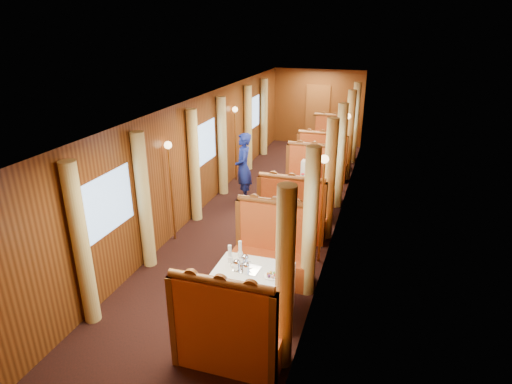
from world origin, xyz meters
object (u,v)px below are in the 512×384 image
at_px(teapot_back, 245,262).
at_px(rose_vase_far, 329,136).
at_px(banquette_mid_fwd, 292,218).
at_px(table_near, 253,292).
at_px(banquette_near_fwd, 227,336).
at_px(rose_vase_mid, 303,176).
at_px(teapot_left, 237,266).
at_px(tea_tray, 247,269).
at_px(banquette_far_fwd, 322,164).
at_px(teapot_right, 246,269).
at_px(banquette_mid_aft, 312,182).
at_px(table_far, 327,155).
at_px(steward, 243,168).
at_px(banquette_far_aft, 332,144).
at_px(passenger, 310,173).
at_px(banquette_near_aft, 272,255).
at_px(table_mid, 303,200).
at_px(fruit_plate, 272,276).

relative_size(teapot_back, rose_vase_far, 0.49).
bearing_deg(banquette_mid_fwd, table_near, -90.00).
distance_m(banquette_near_fwd, rose_vase_far, 8.03).
bearing_deg(rose_vase_mid, teapot_left, -92.93).
distance_m(tea_tray, rose_vase_mid, 3.50).
relative_size(banquette_far_fwd, teapot_right, 8.54).
relative_size(tea_tray, teapot_left, 2.08).
bearing_deg(banquette_far_fwd, teapot_back, -91.25).
relative_size(banquette_mid_aft, table_far, 1.28).
xyz_separation_m(teapot_left, steward, (-1.30, 4.07, -0.01)).
xyz_separation_m(banquette_far_aft, passenger, (-0.00, -3.79, 0.32)).
distance_m(tea_tray, teapot_back, 0.11).
bearing_deg(table_far, banquette_far_fwd, -90.00).
height_order(table_far, banquette_far_fwd, banquette_far_fwd).
bearing_deg(banquette_near_aft, steward, 116.88).
bearing_deg(banquette_far_fwd, passenger, -90.00).
height_order(banquette_mid_fwd, banquette_far_aft, same).
relative_size(table_mid, banquette_mid_aft, 0.78).
relative_size(banquette_mid_fwd, teapot_right, 8.54).
relative_size(banquette_near_aft, banquette_far_aft, 1.00).
bearing_deg(steward, banquette_mid_aft, 89.01).
distance_m(tea_tray, passenger, 4.25).
bearing_deg(banquette_mid_aft, banquette_near_aft, -90.00).
relative_size(tea_tray, rose_vase_mid, 0.94).
xyz_separation_m(banquette_mid_aft, rose_vase_mid, (-0.02, -1.05, 0.50)).
relative_size(table_far, teapot_right, 6.70).
bearing_deg(teapot_right, table_near, 53.08).
distance_m(banquette_far_aft, rose_vase_mid, 4.58).
bearing_deg(banquette_far_aft, banquette_near_aft, -90.00).
distance_m(banquette_far_aft, teapot_back, 7.98).
distance_m(tea_tray, teapot_right, 0.11).
relative_size(banquette_near_fwd, steward, 0.83).
distance_m(banquette_far_fwd, teapot_right, 6.12).
bearing_deg(table_mid, tea_tray, -91.24).
bearing_deg(teapot_left, teapot_right, -26.37).
height_order(table_mid, rose_vase_mid, rose_vase_mid).
relative_size(banquette_near_fwd, table_mid, 1.28).
relative_size(banquette_far_fwd, rose_vase_mid, 3.72).
height_order(banquette_far_aft, rose_vase_far, banquette_far_aft).
distance_m(table_near, teapot_right, 0.46).
bearing_deg(teapot_right, rose_vase_far, 77.22).
distance_m(banquette_mid_fwd, rose_vase_mid, 1.10).
relative_size(banquette_near_aft, fruit_plate, 6.50).
height_order(teapot_right, fruit_plate, teapot_right).
bearing_deg(table_near, tea_tray, -160.48).
bearing_deg(rose_vase_far, banquette_near_aft, -90.23).
relative_size(banquette_mid_fwd, table_far, 1.28).
xyz_separation_m(table_mid, teapot_left, (-0.20, -3.60, 0.44)).
relative_size(table_near, rose_vase_mid, 2.92).
bearing_deg(steward, banquette_near_fwd, -3.97).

